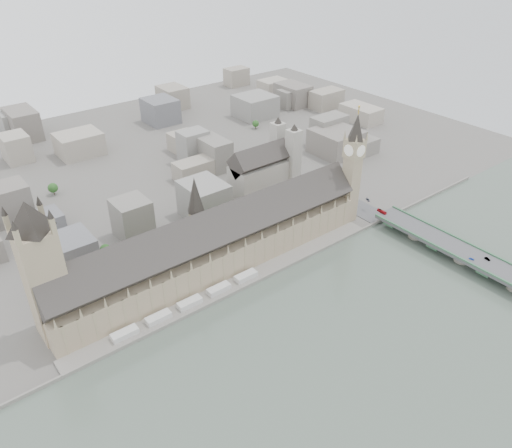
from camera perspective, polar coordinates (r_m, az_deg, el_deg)
ground at (r=384.59m, az=-2.99°, el=-6.48°), size 900.00×900.00×0.00m
river_thames at (r=304.51m, az=16.81°, el=-21.51°), size 600.00×600.00×0.00m
embankment_wall at (r=374.08m, az=-1.65°, el=-7.43°), size 600.00×1.50×3.00m
river_terrace at (r=379.14m, az=-2.33°, el=-6.92°), size 270.00×15.00×2.00m
terrace_tents at (r=361.28m, az=-7.58°, el=-8.90°), size 118.00×7.00×4.00m
palace_of_westminster at (r=384.53m, az=-4.80°, el=-2.38°), size 265.00×40.73×55.44m
elizabeth_tower at (r=440.34m, az=11.03°, el=7.05°), size 17.00×17.00×107.50m
victoria_tower at (r=334.11m, az=-23.34°, el=-4.35°), size 30.00×30.00×100.00m
central_tower at (r=366.19m, az=-6.89°, el=2.09°), size 13.00×13.00×48.00m
westminster_bridge at (r=437.04m, az=21.72°, el=-2.97°), size 25.00×325.00×10.25m
bridge_parapets at (r=419.44m, az=26.89°, el=-4.95°), size 25.00×235.00×1.15m
westminster_abbey at (r=493.22m, az=1.01°, el=6.19°), size 68.00×36.00×64.00m
city_skyline_inland at (r=567.13m, az=-17.73°, el=7.50°), size 720.00×360.00×38.00m
park_trees at (r=417.92m, az=-8.94°, el=-2.13°), size 110.00×30.00×15.00m
red_bus_north at (r=462.37m, az=14.18°, el=1.40°), size 2.46×9.50×2.63m
car_blue at (r=422.99m, az=23.42°, el=-3.67°), size 2.63×4.12×1.30m
car_silver at (r=427.69m, az=24.93°, el=-3.63°), size 2.34×4.83×1.53m
car_approach at (r=480.03m, az=12.67°, el=2.72°), size 4.17×6.02×1.62m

